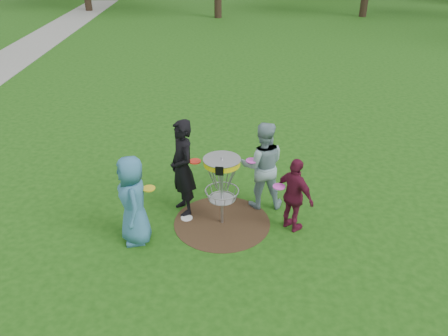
# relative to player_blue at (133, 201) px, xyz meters

# --- Properties ---
(ground) EXTENTS (100.00, 100.00, 0.00)m
(ground) POSITION_rel_player_blue_xyz_m (1.42, 0.68, -0.81)
(ground) COLOR #19470F
(ground) RESTS_ON ground
(dirt_patch) EXTENTS (1.80, 1.80, 0.01)m
(dirt_patch) POSITION_rel_player_blue_xyz_m (1.42, 0.68, -0.81)
(dirt_patch) COLOR #47331E
(dirt_patch) RESTS_ON ground
(player_blue) EXTENTS (0.79, 0.94, 1.63)m
(player_blue) POSITION_rel_player_blue_xyz_m (0.00, 0.00, 0.00)
(player_blue) COLOR teal
(player_blue) RESTS_ON ground
(player_black) EXTENTS (0.75, 0.82, 1.89)m
(player_black) POSITION_rel_player_blue_xyz_m (0.64, 0.98, 0.13)
(player_black) COLOR black
(player_black) RESTS_ON ground
(player_grey) EXTENTS (0.94, 0.77, 1.76)m
(player_grey) POSITION_rel_player_blue_xyz_m (2.10, 1.39, 0.07)
(player_grey) COLOR #809EA5
(player_grey) RESTS_ON ground
(player_maroon) EXTENTS (0.84, 0.82, 1.42)m
(player_maroon) POSITION_rel_player_blue_xyz_m (2.71, 0.66, -0.11)
(player_maroon) COLOR maroon
(player_maroon) RESTS_ON ground
(disc_on_grass) EXTENTS (0.22, 0.22, 0.02)m
(disc_on_grass) POSITION_rel_player_blue_xyz_m (0.74, 0.73, -0.80)
(disc_on_grass) COLOR white
(disc_on_grass) RESTS_ON ground
(disc_golf_basket) EXTENTS (0.66, 0.67, 1.38)m
(disc_golf_basket) POSITION_rel_player_blue_xyz_m (1.42, 0.68, 0.21)
(disc_golf_basket) COLOR #9EA0A5
(disc_golf_basket) RESTS_ON ground
(held_discs) EXTENTS (2.40, 1.29, 0.31)m
(held_discs) POSITION_rel_player_blue_xyz_m (1.37, 0.71, 0.21)
(held_discs) COLOR gold
(held_discs) RESTS_ON ground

